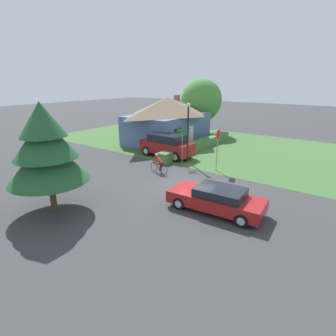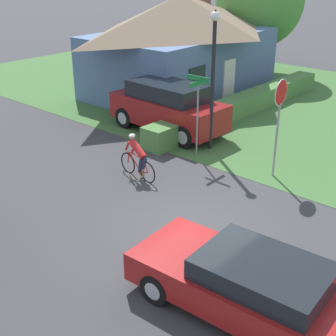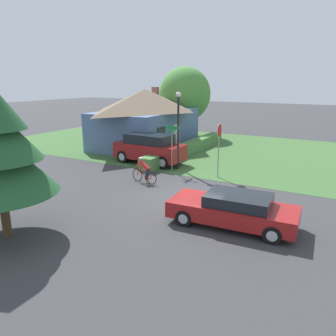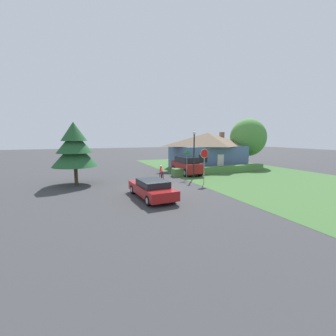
# 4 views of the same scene
# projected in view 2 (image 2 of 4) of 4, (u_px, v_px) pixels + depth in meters

# --- Properties ---
(ground_plane) EXTENTS (140.00, 140.00, 0.00)m
(ground_plane) POSITION_uv_depth(u_px,v_px,m) (196.00, 234.00, 11.57)
(ground_plane) COLOR #38383A
(grass_verge_right) EXTENTS (16.00, 36.00, 0.01)m
(grass_verge_right) POSITION_uv_depth(u_px,v_px,m) (281.00, 103.00, 21.84)
(grass_verge_right) COLOR #3D6633
(grass_verge_right) RESTS_ON ground
(cottage_house) EXTENTS (9.76, 6.41, 4.78)m
(cottage_house) POSITION_uv_depth(u_px,v_px,m) (181.00, 43.00, 22.79)
(cottage_house) COLOR slate
(cottage_house) RESTS_ON ground
(hedge_row) EXTENTS (11.88, 0.90, 0.82)m
(hedge_row) POSITION_uv_depth(u_px,v_px,m) (243.00, 105.00, 20.28)
(hedge_row) COLOR #4C7A3D
(hedge_row) RESTS_ON ground
(sedan_left_lane) EXTENTS (2.15, 4.84, 1.27)m
(sedan_left_lane) POSITION_uv_depth(u_px,v_px,m) (253.00, 287.00, 8.71)
(sedan_left_lane) COLOR maroon
(sedan_left_lane) RESTS_ON ground
(cyclist) EXTENTS (0.44, 1.65, 1.39)m
(cyclist) POSITION_uv_depth(u_px,v_px,m) (137.00, 157.00, 14.27)
(cyclist) COLOR black
(cyclist) RESTS_ON ground
(parked_suv_right) EXTENTS (2.08, 4.74, 1.94)m
(parked_suv_right) POSITION_uv_depth(u_px,v_px,m) (168.00, 107.00, 17.95)
(parked_suv_right) COLOR maroon
(parked_suv_right) RESTS_ON ground
(stop_sign) EXTENTS (0.79, 0.08, 3.06)m
(stop_sign) POSITION_uv_depth(u_px,v_px,m) (279.00, 108.00, 13.75)
(stop_sign) COLOR gray
(stop_sign) RESTS_ON ground
(street_lamp) EXTENTS (0.31, 0.31, 4.76)m
(street_lamp) POSITION_uv_depth(u_px,v_px,m) (213.00, 66.00, 15.50)
(street_lamp) COLOR black
(street_lamp) RESTS_ON ground
(street_name_sign) EXTENTS (0.90, 0.90, 2.76)m
(street_name_sign) POSITION_uv_depth(u_px,v_px,m) (198.00, 102.00, 15.39)
(street_name_sign) COLOR gray
(street_name_sign) RESTS_ON ground
(deciduous_tree_right) EXTENTS (4.93, 4.93, 6.64)m
(deciduous_tree_right) POSITION_uv_depth(u_px,v_px,m) (260.00, 0.00, 26.10)
(deciduous_tree_right) COLOR #4C3823
(deciduous_tree_right) RESTS_ON ground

